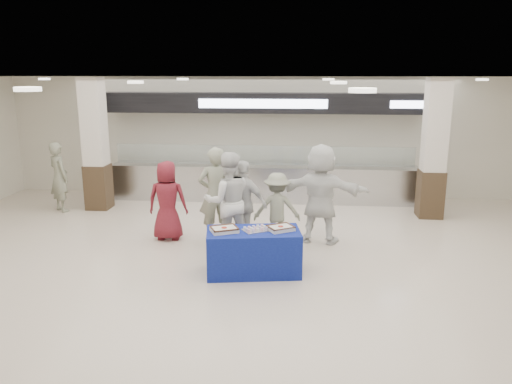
# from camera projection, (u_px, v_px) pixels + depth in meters

# --- Properties ---
(ground) EXTENTS (14.00, 14.00, 0.00)m
(ground) POSITION_uv_depth(u_px,v_px,m) (237.00, 283.00, 8.04)
(ground) COLOR beige
(ground) RESTS_ON ground
(serving_line) EXTENTS (8.70, 0.85, 2.80)m
(serving_line) POSITION_uv_depth(u_px,v_px,m) (264.00, 157.00, 12.99)
(serving_line) COLOR #B6B8BD
(serving_line) RESTS_ON ground
(column_left) EXTENTS (0.55, 0.55, 3.20)m
(column_left) POSITION_uv_depth(u_px,v_px,m) (96.00, 147.00, 12.11)
(column_left) COLOR #342517
(column_left) RESTS_ON ground
(column_right) EXTENTS (0.55, 0.55, 3.20)m
(column_right) POSITION_uv_depth(u_px,v_px,m) (434.00, 152.00, 11.39)
(column_right) COLOR #342517
(column_right) RESTS_ON ground
(display_table) EXTENTS (1.65, 1.02, 0.75)m
(display_table) POSITION_uv_depth(u_px,v_px,m) (253.00, 252.00, 8.38)
(display_table) COLOR navy
(display_table) RESTS_ON ground
(sheet_cake_left) EXTENTS (0.52, 0.48, 0.09)m
(sheet_cake_left) POSITION_uv_depth(u_px,v_px,m) (224.00, 229.00, 8.22)
(sheet_cake_left) COLOR silver
(sheet_cake_left) RESTS_ON display_table
(sheet_cake_right) EXTENTS (0.51, 0.48, 0.09)m
(sheet_cake_right) POSITION_uv_depth(u_px,v_px,m) (281.00, 228.00, 8.30)
(sheet_cake_right) COLOR silver
(sheet_cake_right) RESTS_ON display_table
(cupcake_tray) EXTENTS (0.50, 0.46, 0.06)m
(cupcake_tray) POSITION_uv_depth(u_px,v_px,m) (256.00, 229.00, 8.28)
(cupcake_tray) COLOR #B3B4B8
(cupcake_tray) RESTS_ON display_table
(civilian_maroon) EXTENTS (0.81, 0.55, 1.61)m
(civilian_maroon) POSITION_uv_depth(u_px,v_px,m) (167.00, 201.00, 9.99)
(civilian_maroon) COLOR maroon
(civilian_maroon) RESTS_ON ground
(soldier_a) EXTENTS (0.80, 0.65, 1.90)m
(soldier_a) POSITION_uv_depth(u_px,v_px,m) (215.00, 194.00, 9.92)
(soldier_a) COLOR gray
(soldier_a) RESTS_ON ground
(chef_tall) EXTENTS (1.08, 0.94, 1.88)m
(chef_tall) POSITION_uv_depth(u_px,v_px,m) (228.00, 201.00, 9.40)
(chef_tall) COLOR silver
(chef_tall) RESTS_ON ground
(chef_short) EXTENTS (1.07, 0.76, 1.68)m
(chef_short) POSITION_uv_depth(u_px,v_px,m) (244.00, 203.00, 9.64)
(chef_short) COLOR silver
(chef_short) RESTS_ON ground
(soldier_b) EXTENTS (0.95, 0.58, 1.42)m
(soldier_b) POSITION_uv_depth(u_px,v_px,m) (277.00, 208.00, 9.79)
(soldier_b) COLOR gray
(soldier_b) RESTS_ON ground
(civilian_white) EXTENTS (1.92, 0.93, 1.99)m
(civilian_white) POSITION_uv_depth(u_px,v_px,m) (321.00, 194.00, 9.78)
(civilian_white) COLOR white
(civilian_white) RESTS_ON ground
(soldier_bg) EXTENTS (0.74, 0.70, 1.70)m
(soldier_bg) POSITION_uv_depth(u_px,v_px,m) (59.00, 177.00, 12.03)
(soldier_bg) COLOR gray
(soldier_bg) RESTS_ON ground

